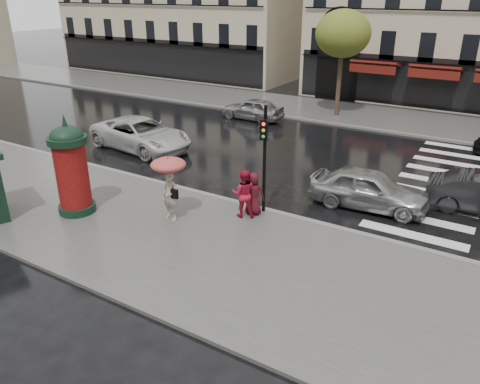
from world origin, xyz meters
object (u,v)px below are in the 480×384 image
Objects in this scene: traffic_light at (264,150)px; car_white at (141,134)px; woman_umbrella at (169,179)px; morris_column at (71,167)px; man_burgundy at (253,194)px; car_silver at (369,189)px; woman_red at (244,193)px; car_far_silver at (253,109)px.

traffic_light is 9.98m from car_white.
woman_umbrella is 0.64× the size of morris_column.
man_burgundy is at bearing 39.19° from woman_umbrella.
car_silver is at bearing -157.05° from man_burgundy.
car_white is (-8.73, 4.20, -0.21)m from woman_red.
woman_red is 1.72m from traffic_light.
traffic_light reaches higher than morris_column.
car_far_silver is at bearing -79.24° from man_burgundy.
man_burgundy is 0.36× the size of car_silver.
woman_red is 0.45× the size of traffic_light.
car_far_silver is (-1.31, 15.34, -1.20)m from morris_column.
car_white is at bearing -12.31° from car_far_silver.
car_silver is 1.11× the size of car_far_silver.
woman_umbrella is 0.59× the size of car_far_silver.
car_far_silver is (1.95, 8.28, -0.12)m from car_white.
traffic_light is (5.92, 3.53, 0.65)m from morris_column.
morris_column is 0.83× the size of car_silver.
morris_column is 0.64× the size of car_white.
car_far_silver is (-10.33, 9.13, -0.07)m from car_silver.
car_silver is at bearing -87.81° from car_white.
morris_column reaches higher than woman_red.
woman_red is 0.31× the size of car_white.
man_burgundy reaches higher than car_far_silver.
woman_umbrella is 7.52m from car_silver.
woman_umbrella is at bearing -124.71° from car_white.
traffic_light is at bearing 126.75° from car_silver.
woman_red is at bearing 129.22° from car_silver.
woman_umbrella is 3.46m from traffic_light.
car_far_silver is at bearing 44.38° from car_silver.
traffic_light reaches higher than car_white.
morris_column is at bearing 5.79° from car_far_silver.
woman_red is 0.44× the size of car_far_silver.
woman_umbrella is at bearing 21.32° from morris_column.
woman_red is at bearing -109.56° from car_white.
traffic_light is at bearing -144.12° from man_burgundy.
car_silver is (5.63, 4.89, -0.92)m from woman_umbrella.
woman_umbrella reaches higher than man_burgundy.
car_white is (-9.17, 3.54, -1.73)m from traffic_light.
morris_column is at bearing -158.68° from woman_umbrella.
woman_red is 0.40× the size of car_silver.
man_burgundy is at bearing 30.89° from car_far_silver.
woman_red is 14.20m from car_far_silver.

